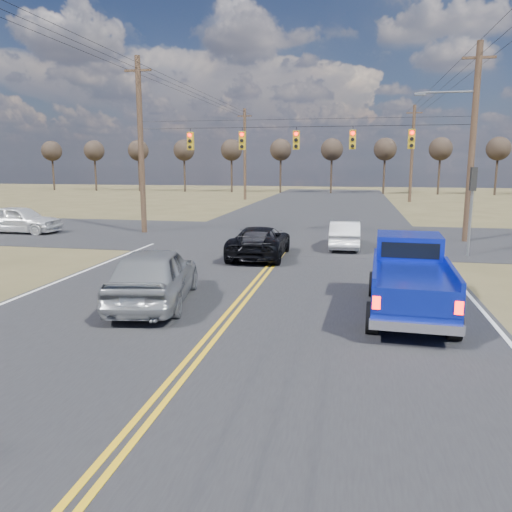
% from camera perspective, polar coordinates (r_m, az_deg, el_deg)
% --- Properties ---
extents(ground, '(160.00, 160.00, 0.00)m').
position_cam_1_polar(ground, '(10.90, -6.89, -11.44)').
color(ground, brown).
rests_on(ground, ground).
extents(road_main, '(14.00, 120.00, 0.02)m').
position_cam_1_polar(road_main, '(20.27, 1.83, -1.03)').
color(road_main, '#28282B').
rests_on(road_main, ground).
extents(road_cross, '(120.00, 12.00, 0.02)m').
position_cam_1_polar(road_cross, '(28.07, 4.47, 2.20)').
color(road_cross, '#28282B').
rests_on(road_cross, ground).
extents(signal_gantry, '(19.60, 4.83, 10.00)m').
position_cam_1_polar(signal_gantry, '(27.53, 5.63, 12.58)').
color(signal_gantry, '#473323').
rests_on(signal_gantry, ground).
extents(utility_poles, '(19.60, 58.32, 10.00)m').
position_cam_1_polar(utility_poles, '(26.81, 4.38, 13.01)').
color(utility_poles, '#473323').
rests_on(utility_poles, ground).
extents(treeline, '(87.00, 117.80, 7.40)m').
position_cam_1_polar(treeline, '(36.73, 6.28, 13.05)').
color(treeline, '#33261C').
rests_on(treeline, ground).
extents(pickup_truck, '(2.37, 5.50, 2.03)m').
position_cam_1_polar(pickup_truck, '(14.21, 17.15, -2.45)').
color(pickup_truck, black).
rests_on(pickup_truck, ground).
extents(silver_suv, '(2.88, 5.35, 1.73)m').
position_cam_1_polar(silver_suv, '(14.81, -11.57, -2.15)').
color(silver_suv, gray).
rests_on(silver_suv, ground).
extents(black_suv, '(2.37, 4.97, 1.37)m').
position_cam_1_polar(black_suv, '(21.81, 0.43, 1.63)').
color(black_suv, black).
rests_on(black_suv, ground).
extents(white_car_queue, '(1.46, 4.05, 1.33)m').
position_cam_1_polar(white_car_queue, '(24.58, 10.10, 2.43)').
color(white_car_queue, white).
rests_on(white_car_queue, ground).
extents(dgrey_car_queue, '(2.52, 4.76, 1.32)m').
position_cam_1_polar(dgrey_car_queue, '(21.70, 0.37, 1.52)').
color(dgrey_car_queue, '#343338').
rests_on(dgrey_car_queue, ground).
extents(cross_car_west, '(1.95, 4.77, 1.62)m').
position_cam_1_polar(cross_car_west, '(32.52, -25.36, 3.79)').
color(cross_car_west, silver).
rests_on(cross_car_west, ground).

